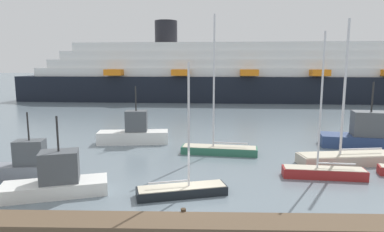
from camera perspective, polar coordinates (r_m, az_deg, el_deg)
ground_plane at (r=18.39m, az=-1.04°, el=-14.00°), size 600.00×600.00×0.00m
dock_pier at (r=15.00m, az=-1.68°, el=-18.42°), size 26.20×1.82×0.63m
sailboat_0 at (r=22.89m, az=21.82°, el=-8.75°), size 5.19×1.66×9.17m
sailboat_1 at (r=26.90m, az=4.71°, el=-5.46°), size 6.25×2.32×11.02m
sailboat_3 at (r=18.60m, az=-1.77°, el=-12.51°), size 5.13×2.48×7.29m
sailboat_4 at (r=26.61m, az=25.26°, el=-6.44°), size 7.30×2.79×10.29m
fishing_boat_0 at (r=30.79m, az=-9.99°, el=-2.85°), size 6.50×2.43×5.26m
fishing_boat_1 at (r=23.63m, az=-26.51°, el=-7.60°), size 5.26×2.12×4.23m
fishing_boat_2 at (r=19.96m, az=-22.33°, el=-10.18°), size 5.87×3.38×4.42m
fishing_boat_3 at (r=32.63m, az=27.98°, el=-2.85°), size 7.66×3.93×5.73m
cruise_ship at (r=68.66m, az=9.18°, el=6.99°), size 91.40×17.64×16.09m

